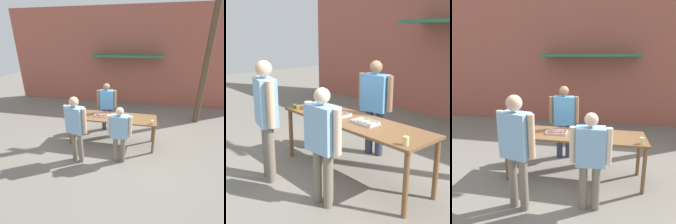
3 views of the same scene
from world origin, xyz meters
The scene contains 10 objects.
ground_plane centered at (0.00, 0.00, 0.00)m, with size 24.00×24.00×0.00m, color slate.
serving_table centered at (0.00, 0.00, 0.81)m, with size 2.64×0.78×0.91m.
food_tray_sausages centered at (-0.34, -0.01, 0.92)m, with size 0.40×0.26×0.04m.
food_tray_buns centered at (0.27, -0.01, 0.93)m, with size 0.38×0.25×0.06m.
condiment_jar_mustard centered at (-1.18, -0.27, 0.94)m, with size 0.08×0.08×0.06m.
condiment_jar_ketchup centered at (-1.08, -0.27, 0.94)m, with size 0.08×0.08×0.06m.
beer_cup centered at (1.18, -0.27, 0.97)m, with size 0.08×0.08×0.11m.
person_server_behind_table centered at (-0.36, 0.88, 1.01)m, with size 0.67×0.34×1.71m.
person_customer_holding_hotdog centered at (-0.72, -1.06, 1.08)m, with size 0.63×0.34×1.82m.
person_customer_with_cup centered at (0.37, -0.88, 0.92)m, with size 0.63×0.27×1.56m.
Camera 2 is at (3.27, -3.13, 2.25)m, focal length 50.00 mm.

